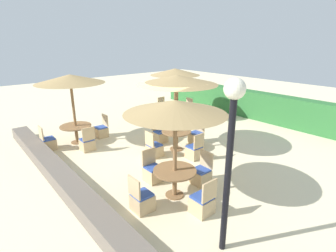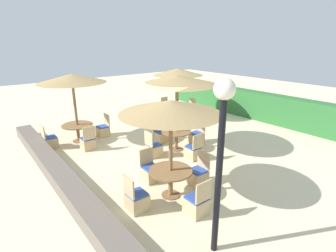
{
  "view_description": "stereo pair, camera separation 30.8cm",
  "coord_description": "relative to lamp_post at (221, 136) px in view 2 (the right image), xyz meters",
  "views": [
    {
      "loc": [
        6.91,
        -5.22,
        3.88
      ],
      "look_at": [
        0.0,
        0.6,
        0.9
      ],
      "focal_mm": 28.0,
      "sensor_mm": 36.0,
      "label": 1
    },
    {
      "loc": [
        7.1,
        -4.98,
        3.88
      ],
      "look_at": [
        0.0,
        0.6,
        0.9
      ],
      "focal_mm": 28.0,
      "sensor_mm": 36.0,
      "label": 2
    }
  ],
  "objects": [
    {
      "name": "round_table_front_left",
      "position": [
        -7.24,
        0.01,
        -1.78
      ],
      "size": [
        1.19,
        1.19,
        0.71
      ],
      "color": "olive",
      "rests_on": "ground_plane"
    },
    {
      "name": "patio_chair_back_left_west",
      "position": [
        -8.24,
        5.21,
        -2.09
      ],
      "size": [
        0.46,
        0.46,
        0.93
      ],
      "rotation": [
        0.0,
        0.0,
        -1.57
      ],
      "color": "tan",
      "rests_on": "ground_plane"
    },
    {
      "name": "patio_chair_front_right_south",
      "position": [
        -2.0,
        -0.52,
        -2.09
      ],
      "size": [
        0.46,
        0.46,
        0.93
      ],
      "color": "tan",
      "rests_on": "ground_plane"
    },
    {
      "name": "patio_chair_center_north",
      "position": [
        -4.17,
        3.58,
        -2.09
      ],
      "size": [
        0.46,
        0.46,
        0.93
      ],
      "rotation": [
        0.0,
        0.0,
        3.14
      ],
      "color": "tan",
      "rests_on": "ground_plane"
    },
    {
      "name": "patio_chair_front_left_north",
      "position": [
        -7.21,
        1.06,
        -2.09
      ],
      "size": [
        0.46,
        0.46,
        0.93
      ],
      "rotation": [
        0.0,
        0.0,
        3.14
      ],
      "color": "tan",
      "rests_on": "ground_plane"
    },
    {
      "name": "parasol_center",
      "position": [
        -4.2,
        2.56,
        0.22
      ],
      "size": [
        2.82,
        2.82,
        2.75
      ],
      "color": "olive",
      "rests_on": "ground_plane"
    },
    {
      "name": "round_table_front_right",
      "position": [
        -1.97,
        0.49,
        -1.76
      ],
      "size": [
        1.1,
        1.1,
        0.74
      ],
      "color": "olive",
      "rests_on": "ground_plane"
    },
    {
      "name": "hedge_row",
      "position": [
        -4.43,
        8.42,
        -1.66
      ],
      "size": [
        13.0,
        0.7,
        1.37
      ],
      "primitive_type": "cube",
      "color": "#2D6B33",
      "rests_on": "ground_plane"
    },
    {
      "name": "patio_chair_center_west",
      "position": [
        -5.2,
        2.58,
        -2.09
      ],
      "size": [
        0.46,
        0.46,
        0.93
      ],
      "rotation": [
        0.0,
        0.0,
        -1.57
      ],
      "color": "tan",
      "rests_on": "ground_plane"
    },
    {
      "name": "round_table_back_left",
      "position": [
        -7.26,
        5.19,
        -1.8
      ],
      "size": [
        0.91,
        0.91,
        0.75
      ],
      "color": "olive",
      "rests_on": "ground_plane"
    },
    {
      "name": "patio_chair_back_left_north",
      "position": [
        -7.28,
        6.05,
        -2.09
      ],
      "size": [
        0.46,
        0.46,
        0.93
      ],
      "rotation": [
        0.0,
        0.0,
        3.14
      ],
      "color": "tan",
      "rests_on": "ground_plane"
    },
    {
      "name": "patio_chair_front_left_east",
      "position": [
        -6.24,
        0.0,
        -2.09
      ],
      "size": [
        0.46,
        0.46,
        0.93
      ],
      "rotation": [
        0.0,
        0.0,
        1.57
      ],
      "color": "tan",
      "rests_on": "ground_plane"
    },
    {
      "name": "patio_chair_front_right_west",
      "position": [
        -2.94,
        0.53,
        -2.09
      ],
      "size": [
        0.46,
        0.46,
        0.93
      ],
      "rotation": [
        0.0,
        0.0,
        -1.57
      ],
      "color": "tan",
      "rests_on": "ground_plane"
    },
    {
      "name": "stone_border",
      "position": [
        -4.43,
        -1.56,
        -2.15
      ],
      "size": [
        10.0,
        0.56,
        0.41
      ],
      "primitive_type": "cube",
      "color": "#6B6056",
      "rests_on": "ground_plane"
    },
    {
      "name": "patio_chair_front_right_east",
      "position": [
        -0.99,
        0.49,
        -2.09
      ],
      "size": [
        0.46,
        0.46,
        0.93
      ],
      "rotation": [
        0.0,
        0.0,
        1.57
      ],
      "color": "tan",
      "rests_on": "ground_plane"
    },
    {
      "name": "patio_chair_back_left_south",
      "position": [
        -7.22,
        4.27,
        -2.09
      ],
      "size": [
        0.46,
        0.46,
        0.93
      ],
      "color": "tan",
      "rests_on": "ground_plane"
    },
    {
      "name": "parasol_back_left",
      "position": [
        -7.26,
        5.19,
        0.02
      ],
      "size": [
        2.45,
        2.45,
        2.55
      ],
      "color": "olive",
      "rests_on": "ground_plane"
    },
    {
      "name": "round_table_center",
      "position": [
        -4.2,
        2.56,
        -1.78
      ],
      "size": [
        1.08,
        1.08,
        0.72
      ],
      "color": "olive",
      "rests_on": "ground_plane"
    },
    {
      "name": "ground_plane",
      "position": [
        -4.43,
        1.74,
        -2.35
      ],
      "size": [
        40.0,
        40.0,
        0.0
      ],
      "primitive_type": "plane",
      "color": "beige"
    },
    {
      "name": "parasol_front_left",
      "position": [
        -7.24,
        0.01,
        0.15
      ],
      "size": [
        2.52,
        2.52,
        2.68
      ],
      "color": "olive",
      "rests_on": "ground_plane"
    },
    {
      "name": "lamp_post",
      "position": [
        0.0,
        0.0,
        0.0
      ],
      "size": [
        0.36,
        0.36,
        3.32
      ],
      "color": "black",
      "rests_on": "ground_plane"
    },
    {
      "name": "patio_chair_front_left_south",
      "position": [
        -7.23,
        -1.08,
        -2.09
      ],
      "size": [
        0.46,
        0.46,
        0.93
      ],
      "color": "tan",
      "rests_on": "ground_plane"
    },
    {
      "name": "patio_chair_center_east",
      "position": [
        -3.23,
        2.51,
        -2.09
      ],
      "size": [
        0.46,
        0.46,
        0.93
      ],
      "rotation": [
        0.0,
        0.0,
        1.57
      ],
      "color": "tan",
      "rests_on": "ground_plane"
    },
    {
      "name": "parasol_front_right",
      "position": [
        -1.97,
        0.49,
        0.02
      ],
      "size": [
        2.47,
        2.47,
        2.55
      ],
      "color": "olive",
      "rests_on": "ground_plane"
    },
    {
      "name": "patio_chair_center_south",
      "position": [
        -4.24,
        1.56,
        -2.09
      ],
      "size": [
        0.46,
        0.46,
        0.93
      ],
      "color": "tan",
      "rests_on": "ground_plane"
    },
    {
      "name": "patio_chair_front_right_north",
      "position": [
        -1.94,
        1.47,
        -2.09
      ],
      "size": [
        0.46,
        0.46,
        0.93
      ],
      "rotation": [
        0.0,
        0.0,
        3.14
      ],
      "color": "tan",
      "rests_on": "ground_plane"
    },
    {
      "name": "patio_chair_back_left_east",
      "position": [
        -6.38,
        5.14,
        -2.09
      ],
      "size": [
        0.46,
        0.46,
        0.93
      ],
      "rotation": [
        0.0,
        0.0,
        1.57
      ],
      "color": "tan",
      "rests_on": "ground_plane"
    }
  ]
}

